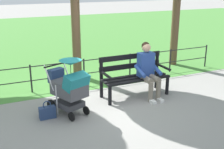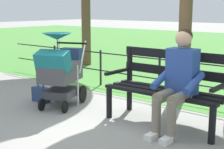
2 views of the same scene
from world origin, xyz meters
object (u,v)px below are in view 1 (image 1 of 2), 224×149
at_px(person_on_bench, 148,69).
at_px(stroller, 69,86).
at_px(park_bench, 134,74).
at_px(handbag, 47,112).

height_order(person_on_bench, stroller, person_on_bench).
height_order(park_bench, stroller, stroller).
xyz_separation_m(stroller, handbag, (0.47, 0.01, -0.47)).
distance_m(person_on_bench, stroller, 1.93).
relative_size(park_bench, handbag, 4.33).
xyz_separation_m(park_bench, handbag, (2.13, 0.40, -0.40)).
distance_m(stroller, handbag, 0.66).
height_order(stroller, handbag, stroller).
bearing_deg(park_bench, handbag, 10.52).
distance_m(person_on_bench, handbag, 2.46).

